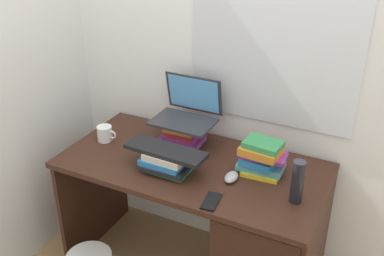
{
  "coord_description": "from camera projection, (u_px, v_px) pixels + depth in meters",
  "views": [
    {
      "loc": [
        0.93,
        -1.85,
        2.04
      ],
      "look_at": [
        -0.03,
        0.05,
        0.94
      ],
      "focal_mm": 43.43,
      "sensor_mm": 36.0,
      "label": 1
    }
  ],
  "objects": [
    {
      "name": "book_stack_tall",
      "position": [
        182.0,
        136.0,
        2.57
      ],
      "size": [
        0.25,
        0.2,
        0.14
      ],
      "color": "black",
      "rests_on": "desk"
    },
    {
      "name": "mug",
      "position": [
        106.0,
        133.0,
        2.63
      ],
      "size": [
        0.12,
        0.08,
        0.09
      ],
      "color": "white",
      "rests_on": "desk"
    },
    {
      "name": "computer_mouse",
      "position": [
        231.0,
        177.0,
        2.28
      ],
      "size": [
        0.06,
        0.1,
        0.04
      ],
      "primitive_type": "ellipsoid",
      "color": "#A5A8AD",
      "rests_on": "desk"
    },
    {
      "name": "book_stack_side",
      "position": [
        261.0,
        158.0,
        2.31
      ],
      "size": [
        0.25,
        0.2,
        0.18
      ],
      "color": "yellow",
      "rests_on": "desk"
    },
    {
      "name": "desk",
      "position": [
        250.0,
        238.0,
        2.43
      ],
      "size": [
        1.38,
        0.69,
        0.76
      ],
      "color": "#381E14",
      "rests_on": "ground"
    },
    {
      "name": "book_stack_keyboard_riser",
      "position": [
        167.0,
        161.0,
        2.35
      ],
      "size": [
        0.25,
        0.2,
        0.1
      ],
      "color": "#338C4C",
      "rests_on": "desk"
    },
    {
      "name": "cell_phone",
      "position": [
        211.0,
        201.0,
        2.13
      ],
      "size": [
        0.08,
        0.14,
        0.01
      ],
      "primitive_type": "cube",
      "rotation": [
        0.0,
        0.0,
        0.11
      ],
      "color": "black",
      "rests_on": "desk"
    },
    {
      "name": "keyboard",
      "position": [
        166.0,
        150.0,
        2.32
      ],
      "size": [
        0.43,
        0.16,
        0.02
      ],
      "primitive_type": "cube",
      "rotation": [
        0.0,
        0.0,
        -0.04
      ],
      "color": "black",
      "rests_on": "book_stack_keyboard_riser"
    },
    {
      "name": "laptop",
      "position": [
        188.0,
        110.0,
        2.55
      ],
      "size": [
        0.33,
        0.27,
        0.23
      ],
      "color": "#2D2D33",
      "rests_on": "book_stack_tall"
    },
    {
      "name": "wall_back",
      "position": [
        225.0,
        43.0,
        2.48
      ],
      "size": [
        6.0,
        0.06,
        2.6
      ],
      "color": "white",
      "rests_on": "ground"
    },
    {
      "name": "wall_left",
      "position": [
        36.0,
        38.0,
        2.56
      ],
      "size": [
        0.05,
        6.0,
        2.6
      ],
      "primitive_type": "cube",
      "color": "silver",
      "rests_on": "ground"
    },
    {
      "name": "water_bottle",
      "position": [
        297.0,
        182.0,
        2.09
      ],
      "size": [
        0.06,
        0.06,
        0.21
      ],
      "primitive_type": "cylinder",
      "color": "black",
      "rests_on": "desk"
    }
  ]
}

